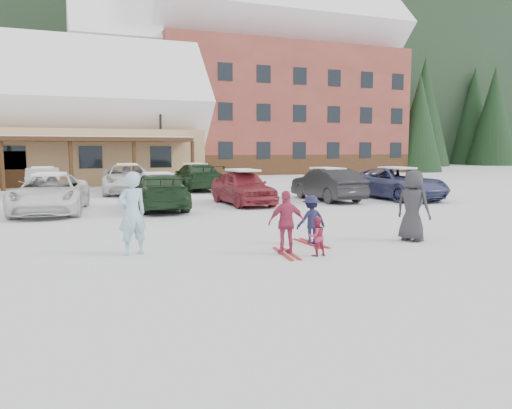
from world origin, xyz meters
name	(u,v)px	position (x,y,z in m)	size (l,w,h in m)	color
ground	(260,255)	(0.00, 0.00, 0.00)	(160.00, 160.00, 0.00)	silver
forested_hillside	(84,54)	(0.00, 85.00, 19.00)	(300.00, 70.00, 38.00)	black
alpine_hotel	(254,86)	(14.27, 38.00, 8.63)	(31.48, 14.01, 21.48)	brown
lamp_post	(161,132)	(2.22, 24.10, 3.47)	(0.50, 0.25, 6.14)	black
conifer_1	(420,110)	(30.00, 32.00, 6.26)	(4.84, 4.84, 11.22)	black
conifer_3	(162,123)	(6.00, 44.00, 5.12)	(3.96, 3.96, 9.18)	black
conifer_4	(374,116)	(34.00, 46.00, 6.54)	(5.06, 5.06, 11.73)	black
adult_skier	(132,214)	(-2.61, 1.00, 0.92)	(0.67, 0.44, 1.83)	#99C5D9
toddler_red	(317,236)	(1.11, -0.55, 0.43)	(0.42, 0.33, 0.86)	#A82A49
child_navy	(311,220)	(1.64, 0.72, 0.60)	(0.78, 0.45, 1.20)	#191938
skis_child_navy	(311,243)	(1.64, 0.72, 0.01)	(0.20, 1.40, 0.03)	#AD1F18
child_magenta	(287,223)	(0.58, -0.15, 0.71)	(0.83, 0.35, 1.42)	#A92F52
skis_child_magenta	(286,253)	(0.58, -0.15, 0.01)	(0.20, 1.40, 0.03)	#AD1F18
bystander_dark	(413,206)	(4.23, 0.18, 0.90)	(0.88, 0.57, 1.80)	#2A2A2D
parked_car_2	(51,193)	(-4.47, 9.48, 0.71)	(2.36, 5.13, 1.43)	white
parked_car_3	(158,192)	(-0.62, 9.11, 0.69)	(1.95, 4.79, 1.39)	black
parked_car_4	(243,187)	(3.01, 9.63, 0.73)	(1.72, 4.26, 1.45)	maroon
parked_car_5	(327,184)	(7.10, 9.76, 0.73)	(1.54, 4.43, 1.46)	black
parked_car_6	(397,183)	(10.49, 9.25, 0.73)	(2.42, 5.25, 1.46)	#3D426F
parked_car_9	(43,182)	(-4.97, 16.77, 0.70)	(1.49, 4.28, 1.41)	#9C9BA0
parked_car_10	(127,179)	(-0.91, 16.77, 0.77)	(2.54, 5.51, 1.53)	silver
parked_car_11	(195,177)	(2.94, 17.51, 0.75)	(2.09, 5.15, 1.49)	#1A361C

